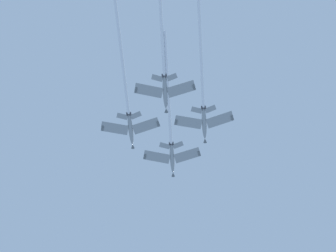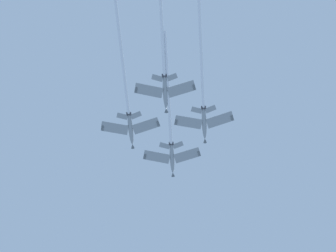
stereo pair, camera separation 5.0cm
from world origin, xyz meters
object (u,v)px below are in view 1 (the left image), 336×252
object	(u,v)px
jet_lead	(170,128)
jet_left_wing	(126,90)
jet_slot	(163,55)
jet_right_wing	(203,90)

from	to	relation	value
jet_lead	jet_left_wing	bearing A→B (deg)	173.68
jet_lead	jet_slot	bearing A→B (deg)	-143.46
jet_left_wing	jet_slot	xyz separation A→B (m)	(-0.16, -16.42, -4.45)
jet_right_wing	jet_slot	world-z (taller)	jet_right_wing
jet_right_wing	jet_slot	distance (m)	17.47
jet_left_wing	jet_slot	distance (m)	17.01
jet_left_wing	jet_slot	bearing A→B (deg)	-90.57
jet_left_wing	jet_right_wing	xyz separation A→B (m)	(16.62, -18.46, -0.06)
jet_right_wing	jet_left_wing	bearing A→B (deg)	132.00
jet_left_wing	jet_right_wing	world-z (taller)	jet_left_wing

